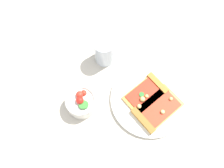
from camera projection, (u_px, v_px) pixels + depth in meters
ground_plane at (151, 101)px, 0.77m from camera, size 2.40×2.40×0.00m
plate at (149, 100)px, 0.77m from camera, size 0.26×0.26×0.01m
pizza_slice_near at (148, 93)px, 0.76m from camera, size 0.15×0.17×0.02m
pizza_slice_far at (156, 110)px, 0.74m from camera, size 0.16×0.18×0.02m
salad_bowl at (81, 102)px, 0.74m from camera, size 0.10×0.10×0.07m
soda_glass at (105, 52)px, 0.79m from camera, size 0.07×0.07×0.11m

